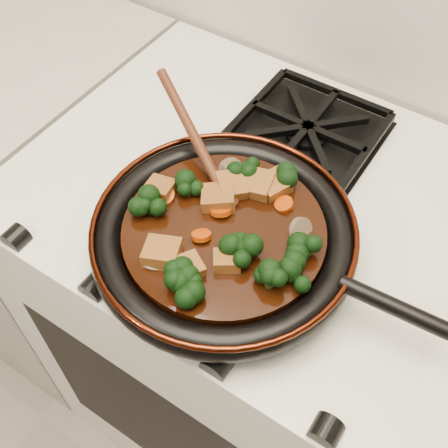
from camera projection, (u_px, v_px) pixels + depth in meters
The scene contains 34 objects.
stove at pixel (252, 324), 1.23m from camera, with size 0.76×0.60×0.90m, color white.
burner_grate_front at pixel (213, 246), 0.79m from camera, with size 0.23×0.23×0.03m, color black, non-canonical shape.
burner_grate_back at pixel (307, 131), 0.93m from camera, with size 0.23×0.23×0.03m, color black, non-canonical shape.
skillet at pixel (225, 236), 0.77m from camera, with size 0.49×0.36×0.05m.
braising_sauce at pixel (224, 233), 0.76m from camera, with size 0.28×0.28×0.02m, color black.
tofu_cube_0 at pixel (186, 268), 0.71m from camera, with size 0.04×0.03×0.02m, color brown.
tofu_cube_1 at pixel (227, 261), 0.71m from camera, with size 0.03×0.03×0.02m, color brown.
tofu_cube_2 at pixel (258, 185), 0.79m from camera, with size 0.04×0.04×0.02m, color brown.
tofu_cube_3 at pixel (231, 187), 0.79m from camera, with size 0.04×0.04×0.02m, color brown.
tofu_cube_4 at pixel (219, 198), 0.78m from camera, with size 0.04×0.05×0.02m, color brown.
tofu_cube_5 at pixel (160, 189), 0.79m from camera, with size 0.04×0.04×0.02m, color brown.
tofu_cube_6 at pixel (162, 253), 0.72m from camera, with size 0.04×0.05×0.02m, color brown.
tofu_cube_7 at pixel (274, 185), 0.79m from camera, with size 0.04×0.04×0.02m, color brown.
broccoli_floret_0 at pixel (189, 289), 0.69m from camera, with size 0.06×0.06×0.05m, color black, non-canonical shape.
broccoli_floret_1 at pixel (281, 180), 0.79m from camera, with size 0.06×0.06×0.05m, color black, non-canonical shape.
broccoli_floret_2 at pixel (149, 205), 0.76m from camera, with size 0.06×0.06×0.06m, color black, non-canonical shape.
broccoli_floret_3 at pixel (188, 190), 0.78m from camera, with size 0.06×0.06×0.05m, color black, non-canonical shape.
broccoli_floret_4 at pixel (308, 250), 0.72m from camera, with size 0.06×0.06×0.05m, color black, non-canonical shape.
broccoli_floret_5 at pixel (295, 276), 0.70m from camera, with size 0.06×0.06×0.05m, color black, non-canonical shape.
broccoli_floret_6 at pixel (269, 280), 0.69m from camera, with size 0.06×0.06×0.06m, color black, non-canonical shape.
broccoli_floret_7 at pixel (247, 172), 0.80m from camera, with size 0.06×0.06×0.05m, color black, non-canonical shape.
broccoli_floret_8 at pixel (239, 251), 0.71m from camera, with size 0.06×0.06×0.06m, color black, non-canonical shape.
broccoli_floret_9 at pixel (180, 277), 0.70m from camera, with size 0.06×0.06×0.05m, color black, non-canonical shape.
carrot_coin_0 at pixel (201, 235), 0.74m from camera, with size 0.03×0.03×0.01m, color #B23704.
carrot_coin_1 at pixel (284, 204), 0.77m from camera, with size 0.03×0.03×0.01m, color #B23704.
carrot_coin_2 at pixel (249, 180), 0.80m from camera, with size 0.03×0.03×0.01m, color #B23704.
carrot_coin_3 at pixel (164, 196), 0.78m from camera, with size 0.03×0.03×0.01m, color #B23704.
carrot_coin_4 at pixel (158, 258), 0.72m from camera, with size 0.03×0.03×0.01m, color #B23704.
carrot_coin_5 at pixel (221, 210), 0.77m from camera, with size 0.03×0.03×0.01m, color #B23704.
mushroom_slice_0 at pixel (231, 170), 0.81m from camera, with size 0.04×0.04×0.01m, color brown.
mushroom_slice_1 at pixel (301, 230), 0.74m from camera, with size 0.03×0.03×0.01m, color brown.
mushroom_slice_2 at pixel (154, 257), 0.72m from camera, with size 0.03×0.03×0.01m, color brown.
mushroom_slice_3 at pixel (233, 170), 0.81m from camera, with size 0.03×0.03×0.01m, color brown.
wooden_spoon at pixel (206, 159), 0.80m from camera, with size 0.13×0.09×0.22m.
Camera 1 is at (0.26, 1.18, 1.56)m, focal length 45.00 mm.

